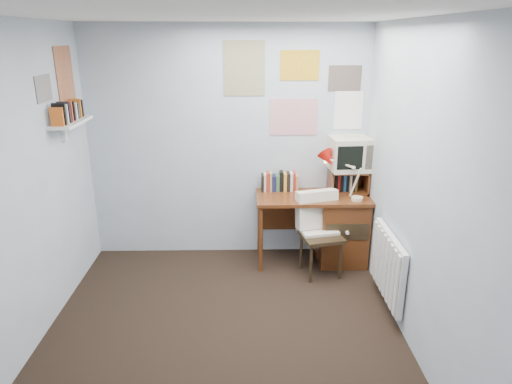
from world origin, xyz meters
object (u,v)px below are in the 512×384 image
tv_riser (348,181)px  crt_tv (349,152)px  desk_lamp (359,179)px  desk_chair (321,237)px  radiator (388,265)px  desk (336,226)px  wall_shelf (71,122)px

tv_riser → crt_tv: 0.32m
desk_lamp → desk_chair: bearing=-164.9°
tv_riser → radiator: (0.17, -1.04, -0.47)m
desk → crt_tv: bearing=48.3°
crt_tv → radiator: crt_tv is taller
tv_riser → wall_shelf: 2.83m
desk_lamp → wall_shelf: size_ratio=0.72×
crt_tv → radiator: 1.33m
desk → wall_shelf: (-2.57, -0.38, 1.21)m
desk → desk_chair: desk_chair is taller
radiator → wall_shelf: (-2.86, 0.55, 1.20)m
radiator → desk_lamp: bearing=98.8°
desk_chair → desk_lamp: 0.70m
tv_riser → radiator: tv_riser is taller
crt_tv → wall_shelf: size_ratio=0.65×
desk_lamp → crt_tv: (-0.05, 0.28, 0.22)m
desk → crt_tv: size_ratio=2.97×
desk_chair → desk_lamp: desk_lamp is taller
desk → wall_shelf: 2.87m
desk_chair → wall_shelf: bearing=169.3°
desk_chair → radiator: bearing=-63.8°
desk → tv_riser: 0.51m
tv_riser → crt_tv: bearing=96.6°
tv_riser → radiator: bearing=-80.7°
desk_lamp → crt_tv: size_ratio=1.11×
desk_chair → crt_tv: crt_tv is taller
tv_riser → wall_shelf: (-2.69, -0.49, 0.74)m
desk_lamp → tv_riser: (-0.05, 0.26, -0.10)m
crt_tv → radiator: size_ratio=0.51×
desk → desk_chair: size_ratio=1.43×
desk → desk_chair: (-0.21, -0.30, 0.02)m
radiator → desk: bearing=107.2°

